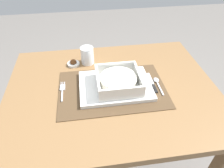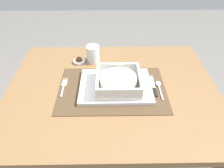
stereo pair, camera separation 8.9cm
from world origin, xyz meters
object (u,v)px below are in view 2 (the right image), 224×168
porridge_bowl (118,82)px  drinking_glass (93,55)px  dining_table (112,106)px  spoon (159,86)px  butter_knife (154,87)px  condiment_saucer (79,61)px  fork (64,86)px

porridge_bowl → drinking_glass: size_ratio=2.13×
dining_table → spoon: size_ratio=7.85×
porridge_bowl → butter_knife: size_ratio=1.32×
butter_knife → condiment_saucer: 0.41m
spoon → condiment_saucer: bearing=155.8°
spoon → dining_table: bearing=-175.2°
drinking_glass → condiment_saucer: 0.08m
porridge_bowl → fork: bearing=174.8°
dining_table → drinking_glass: (-0.09, 0.21, 0.16)m
fork → butter_knife: bearing=-5.8°
condiment_saucer → porridge_bowl: bearing=-47.9°
dining_table → porridge_bowl: bearing=-21.5°
dining_table → condiment_saucer: size_ratio=15.34×
fork → drinking_glass: bearing=55.7°
dining_table → condiment_saucer: condiment_saucer is taller
porridge_bowl → butter_knife: porridge_bowl is taller
dining_table → fork: (-0.21, 0.01, 0.12)m
dining_table → spoon: bearing=0.7°
condiment_saucer → drinking_glass: bearing=7.7°
spoon → drinking_glass: size_ratio=1.35×
fork → spoon: spoon is taller
porridge_bowl → butter_knife: (0.16, 0.00, -0.04)m
dining_table → fork: 0.25m
spoon → condiment_saucer: 0.42m
condiment_saucer → fork: bearing=-104.2°
butter_knife → condiment_saucer: size_ratio=2.32×
fork → drinking_glass: 0.24m
fork → spoon: bearing=-4.5°
spoon → porridge_bowl: bearing=-171.9°
drinking_glass → condiment_saucer: (-0.07, -0.01, -0.03)m
fork → condiment_saucer: 0.20m
condiment_saucer → butter_knife: bearing=-30.9°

